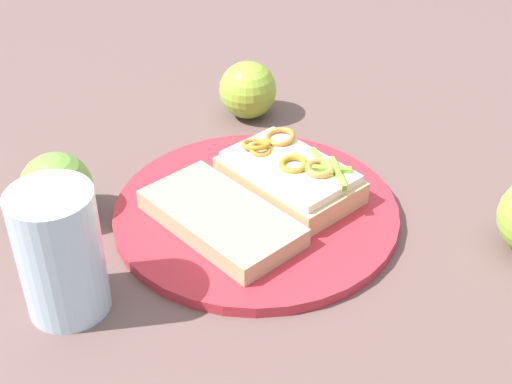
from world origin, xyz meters
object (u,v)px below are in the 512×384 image
at_px(bread_slice_side, 221,218).
at_px(drinking_glass, 60,253).
at_px(plate, 256,212).
at_px(apple_1, 248,90).
at_px(apple_2, 56,188).
at_px(sandwich, 289,175).

height_order(bread_slice_side, drinking_glass, drinking_glass).
distance_m(plate, bread_slice_side, 0.05).
xyz_separation_m(apple_1, apple_2, (0.08, -0.29, 0.00)).
relative_size(apple_1, drinking_glass, 0.60).
relative_size(sandwich, bread_slice_side, 0.95).
relative_size(sandwich, drinking_glass, 1.29).
distance_m(sandwich, bread_slice_side, 0.10).
bearing_deg(sandwich, drinking_glass, -92.93).
bearing_deg(bread_slice_side, apple_2, -142.69).
bearing_deg(apple_2, apple_1, 104.86).
distance_m(plate, apple_2, 0.21).
bearing_deg(drinking_glass, bread_slice_side, 93.50).
distance_m(sandwich, apple_2, 0.25).
xyz_separation_m(plate, sandwich, (-0.01, 0.05, 0.02)).
bearing_deg(sandwich, bread_slice_side, -89.68).
relative_size(sandwich, apple_1, 2.16).
height_order(sandwich, apple_1, apple_1).
height_order(apple_1, apple_2, apple_2).
bearing_deg(apple_2, sandwich, 64.67).
distance_m(sandwich, apple_1, 0.20).
xyz_separation_m(apple_1, drinking_glass, (0.21, -0.33, 0.03)).
height_order(bread_slice_side, apple_2, apple_2).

